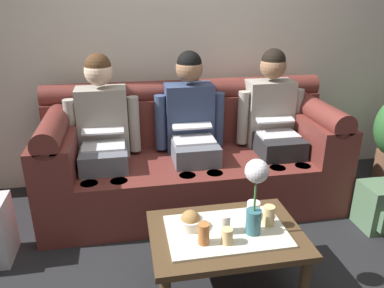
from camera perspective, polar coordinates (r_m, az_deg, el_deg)
name	(u,v)px	position (r m, az deg, el deg)	size (l,w,h in m)	color
back_wall_patterned	(180,15)	(3.31, -1.85, 19.02)	(6.00, 0.12, 2.90)	beige
couch	(191,159)	(3.04, -0.08, -2.24)	(2.30, 0.88, 0.96)	maroon
person_left	(103,131)	(2.90, -13.41, 2.01)	(0.56, 0.67, 1.22)	#595B66
person_middle	(192,125)	(2.93, -0.07, 2.88)	(0.56, 0.67, 1.22)	#595B66
person_right	(273,120)	(3.12, 12.31, 3.55)	(0.56, 0.67, 1.22)	#232326
coffee_table	(226,239)	(2.15, 5.20, -14.31)	(0.84, 0.59, 0.41)	#47331E
flower_vase	(256,188)	(1.98, 9.69, -6.68)	(0.12, 0.12, 0.43)	#336672
snack_bowl	(190,221)	(2.11, -0.24, -11.69)	(0.14, 0.14, 0.11)	silver
cup_near_left	(204,234)	(1.98, 1.80, -13.52)	(0.06, 0.06, 0.12)	#B26633
cup_near_right	(227,236)	(2.00, 5.36, -13.81)	(0.06, 0.06, 0.09)	#DBB77A
cup_far_center	(253,210)	(2.21, 9.34, -9.89)	(0.08, 0.08, 0.10)	white
cup_far_left	(269,216)	(2.16, 11.63, -10.64)	(0.06, 0.06, 0.12)	#DBB77A
cup_far_right	(225,224)	(2.07, 5.00, -12.02)	(0.06, 0.06, 0.11)	white
backpack_right	(381,207)	(3.09, 26.92, -8.56)	(0.29, 0.30, 0.35)	#4C6B4C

